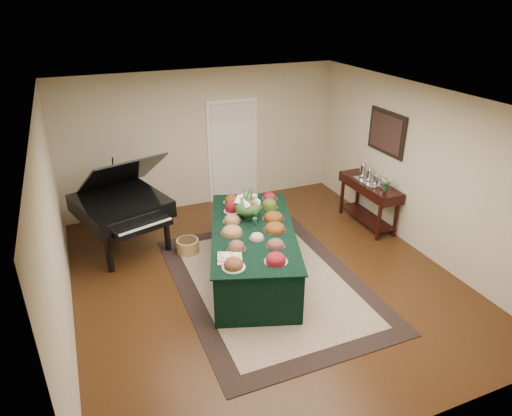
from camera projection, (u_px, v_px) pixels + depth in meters
name	position (u px, v px, depth m)	size (l,w,h in m)	color
ground	(263.00, 277.00, 7.01)	(6.00, 6.00, 0.00)	black
area_rug	(269.00, 282.00, 6.89)	(2.64, 3.69, 0.01)	black
kitchen_doorway	(233.00, 152.00, 9.25)	(1.05, 0.07, 2.10)	white
buffet_table	(253.00, 252.00, 6.92)	(1.97, 2.82, 0.80)	black
food_platters	(253.00, 223.00, 6.81)	(1.57, 2.25, 0.14)	silver
cutting_board	(230.00, 256.00, 5.99)	(0.41, 0.41, 0.10)	tan
green_goblets	(255.00, 221.00, 6.79)	(0.15, 0.25, 0.18)	#16371F
floral_centerpiece	(248.00, 203.00, 6.96)	(0.43, 0.43, 0.43)	#16371F
grand_piano	(122.00, 205.00, 7.49)	(1.66, 1.84, 1.63)	black
wicker_basket	(188.00, 246.00, 7.63)	(0.37, 0.37, 0.23)	#AD8445
mahogany_sideboard	(369.00, 192.00, 8.34)	(0.45, 1.40, 0.85)	black
tea_service	(371.00, 176.00, 8.21)	(0.34, 0.74, 0.30)	silver
pink_bouquet	(386.00, 182.00, 7.84)	(0.18, 0.18, 0.24)	#16371F
wall_painting	(387.00, 133.00, 7.94)	(0.05, 0.95, 0.75)	black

